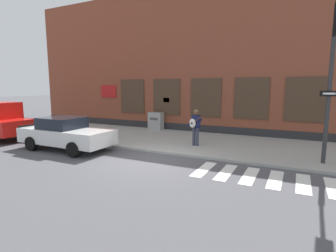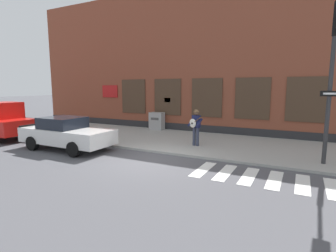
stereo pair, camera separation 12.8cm
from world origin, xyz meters
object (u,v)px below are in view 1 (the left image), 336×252
Objects in this scene: busker at (195,125)px; traffic_light at (333,65)px; red_car at (66,133)px; utility_box at (156,121)px.

traffic_light is (5.33, -1.65, 2.52)m from busker.
busker is (5.34, 3.08, 0.34)m from red_car.
red_car is 11.14m from traffic_light.
busker is at bearing 162.82° from traffic_light.
busker is 0.34× the size of traffic_light.
busker is 6.13m from traffic_light.
red_car is 2.62× the size of busker.
utility_box is at bearing 79.62° from red_car.
red_car is at bearing -172.36° from traffic_light.
utility_box is at bearing 139.74° from busker.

